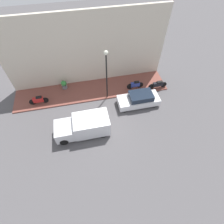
{
  "coord_description": "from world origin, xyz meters",
  "views": [
    {
      "loc": [
        -8.45,
        0.72,
        13.04
      ],
      "look_at": [
        1.2,
        -1.34,
        0.6
      ],
      "focal_mm": 28.0,
      "sensor_mm": 36.0,
      "label": 1
    }
  ],
  "objects_px": {
    "streetlamp": "(106,67)",
    "parked_car": "(139,99)",
    "motorcycle_red": "(39,100)",
    "motorcycle_blue": "(135,85)",
    "potted_plant": "(64,85)",
    "motorcycle_black": "(158,85)",
    "delivery_van": "(83,126)"
  },
  "relations": [
    {
      "from": "motorcycle_black",
      "to": "potted_plant",
      "type": "xyz_separation_m",
      "value": [
        2.03,
        9.57,
        0.0
      ]
    },
    {
      "from": "potted_plant",
      "to": "parked_car",
      "type": "bearing_deg",
      "value": -117.84
    },
    {
      "from": "motorcycle_blue",
      "to": "potted_plant",
      "type": "distance_m",
      "value": 7.42
    },
    {
      "from": "delivery_van",
      "to": "motorcycle_black",
      "type": "relative_size",
      "value": 2.26
    },
    {
      "from": "parked_car",
      "to": "motorcycle_blue",
      "type": "height_order",
      "value": "parked_car"
    },
    {
      "from": "delivery_van",
      "to": "motorcycle_blue",
      "type": "xyz_separation_m",
      "value": [
        4.27,
        -5.84,
        -0.33
      ]
    },
    {
      "from": "parked_car",
      "to": "motorcycle_red",
      "type": "xyz_separation_m",
      "value": [
        2.0,
        9.48,
        -0.07
      ]
    },
    {
      "from": "delivery_van",
      "to": "motorcycle_red",
      "type": "relative_size",
      "value": 2.48
    },
    {
      "from": "motorcycle_blue",
      "to": "potted_plant",
      "type": "xyz_separation_m",
      "value": [
        1.57,
        7.26,
        0.0
      ]
    },
    {
      "from": "delivery_van",
      "to": "streetlamp",
      "type": "relative_size",
      "value": 0.86
    },
    {
      "from": "parked_car",
      "to": "motorcycle_blue",
      "type": "xyz_separation_m",
      "value": [
        2.12,
        -0.28,
        -0.07
      ]
    },
    {
      "from": "motorcycle_black",
      "to": "motorcycle_red",
      "type": "relative_size",
      "value": 1.1
    },
    {
      "from": "motorcycle_black",
      "to": "streetlamp",
      "type": "xyz_separation_m",
      "value": [
        -0.13,
        5.41,
        3.13
      ]
    },
    {
      "from": "streetlamp",
      "to": "parked_car",
      "type": "bearing_deg",
      "value": -118.39
    },
    {
      "from": "delivery_van",
      "to": "motorcycle_red",
      "type": "distance_m",
      "value": 5.71
    },
    {
      "from": "delivery_van",
      "to": "motorcycle_red",
      "type": "bearing_deg",
      "value": 43.34
    },
    {
      "from": "parked_car",
      "to": "motorcycle_blue",
      "type": "bearing_deg",
      "value": -7.47
    },
    {
      "from": "parked_car",
      "to": "motorcycle_black",
      "type": "height_order",
      "value": "parked_car"
    },
    {
      "from": "parked_car",
      "to": "motorcycle_red",
      "type": "height_order",
      "value": "parked_car"
    },
    {
      "from": "delivery_van",
      "to": "motorcycle_black",
      "type": "distance_m",
      "value": 9.01
    },
    {
      "from": "potted_plant",
      "to": "motorcycle_black",
      "type": "bearing_deg",
      "value": -101.98
    },
    {
      "from": "parked_car",
      "to": "motorcycle_red",
      "type": "distance_m",
      "value": 9.69
    },
    {
      "from": "motorcycle_blue",
      "to": "delivery_van",
      "type": "bearing_deg",
      "value": 126.15
    },
    {
      "from": "streetlamp",
      "to": "potted_plant",
      "type": "xyz_separation_m",
      "value": [
        2.16,
        4.16,
        -3.12
      ]
    },
    {
      "from": "motorcycle_red",
      "to": "motorcycle_blue",
      "type": "relative_size",
      "value": 1.02
    },
    {
      "from": "motorcycle_black",
      "to": "potted_plant",
      "type": "height_order",
      "value": "potted_plant"
    },
    {
      "from": "motorcycle_blue",
      "to": "motorcycle_black",
      "type": "bearing_deg",
      "value": -101.34
    },
    {
      "from": "delivery_van",
      "to": "motorcycle_red",
      "type": "height_order",
      "value": "delivery_van"
    },
    {
      "from": "delivery_van",
      "to": "parked_car",
      "type": "bearing_deg",
      "value": -68.89
    },
    {
      "from": "motorcycle_red",
      "to": "parked_car",
      "type": "bearing_deg",
      "value": -101.94
    },
    {
      "from": "motorcycle_black",
      "to": "streetlamp",
      "type": "height_order",
      "value": "streetlamp"
    },
    {
      "from": "motorcycle_red",
      "to": "delivery_van",
      "type": "bearing_deg",
      "value": -136.66
    }
  ]
}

